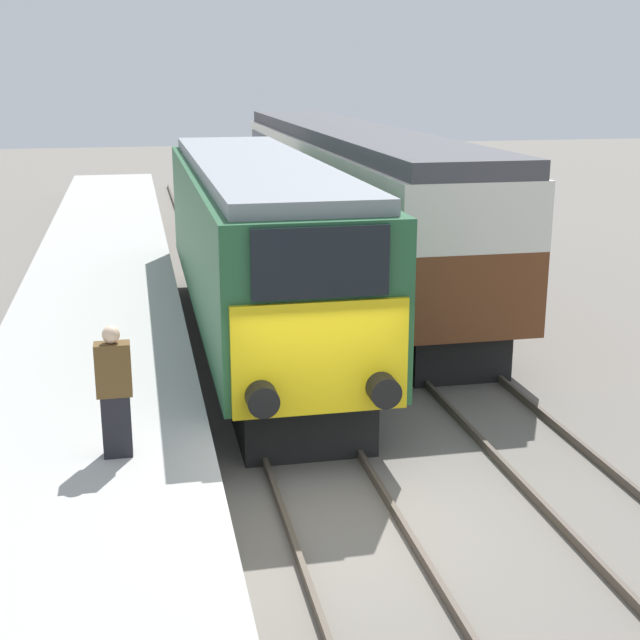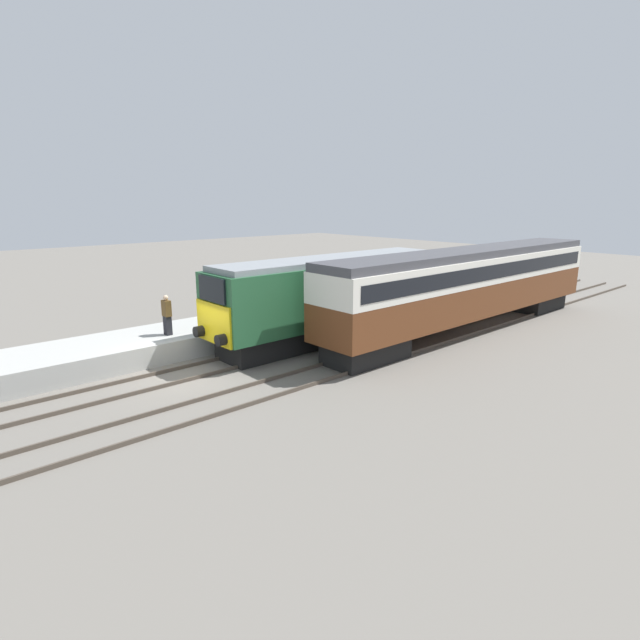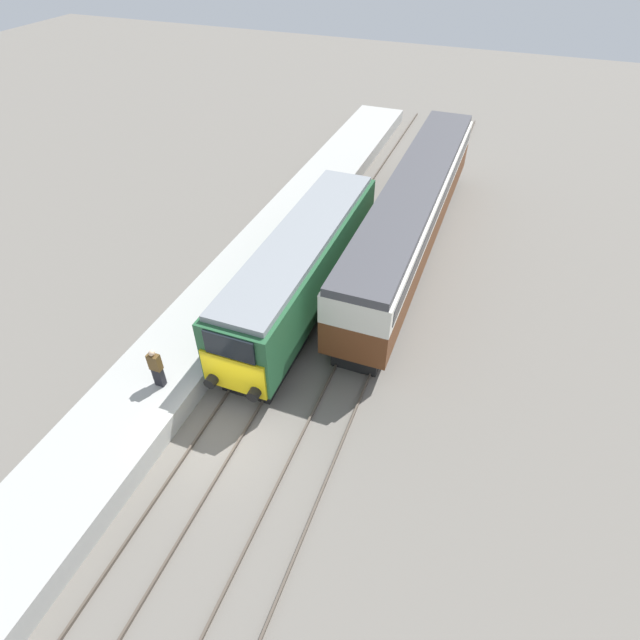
{
  "view_description": "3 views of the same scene",
  "coord_description": "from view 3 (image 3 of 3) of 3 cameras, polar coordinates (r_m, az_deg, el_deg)",
  "views": [
    {
      "loc": [
        -2.39,
        -10.01,
        5.64
      ],
      "look_at": [
        0.0,
        1.44,
        2.34
      ],
      "focal_mm": 50.0,
      "sensor_mm": 36.0,
      "label": 1
    },
    {
      "loc": [
        16.86,
        -8.05,
        6.49
      ],
      "look_at": [
        1.7,
        5.44,
        1.6
      ],
      "focal_mm": 28.0,
      "sensor_mm": 36.0,
      "label": 2
    },
    {
      "loc": [
        7.07,
        -8.63,
        14.74
      ],
      "look_at": [
        1.7,
        5.44,
        1.6
      ],
      "focal_mm": 28.0,
      "sensor_mm": 36.0,
      "label": 3
    }
  ],
  "objects": [
    {
      "name": "ground_plane",
      "position": [
        18.49,
        -11.29,
        -12.96
      ],
      "size": [
        120.0,
        120.0,
        0.0
      ],
      "primitive_type": "plane",
      "color": "slate"
    },
    {
      "name": "platform_left",
      "position": [
        24.26,
        -8.93,
        4.45
      ],
      "size": [
        3.5,
        50.0,
        0.9
      ],
      "color": "#A8A8A3",
      "rests_on": "ground_plane"
    },
    {
      "name": "rails_near_track",
      "position": [
        21.24,
        -4.71,
        -2.76
      ],
      "size": [
        1.51,
        60.0,
        0.14
      ],
      "color": "#4C4238",
      "rests_on": "ground_plane"
    },
    {
      "name": "rails_far_track",
      "position": [
        20.36,
        4.05,
        -5.13
      ],
      "size": [
        1.5,
        60.0,
        0.14
      ],
      "color": "#4C4238",
      "rests_on": "ground_plane"
    },
    {
      "name": "locomotive",
      "position": [
        21.81,
        -2.04,
        5.89
      ],
      "size": [
        2.7,
        13.08,
        3.93
      ],
      "color": "black",
      "rests_on": "ground_plane"
    },
    {
      "name": "passenger_carriage",
      "position": [
        26.03,
        10.57,
        12.39
      ],
      "size": [
        2.75,
        19.55,
        4.15
      ],
      "color": "black",
      "rests_on": "ground_plane"
    },
    {
      "name": "person_on_platform",
      "position": [
        18.8,
        -18.2,
        -5.23
      ],
      "size": [
        0.44,
        0.26,
        1.71
      ],
      "color": "black",
      "rests_on": "platform_left"
    }
  ]
}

